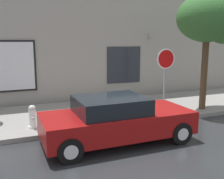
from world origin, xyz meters
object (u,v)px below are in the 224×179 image
street_tree (211,20)px  stop_sign (165,68)px  parked_car (116,120)px  fire_hydrant (32,117)px

street_tree → stop_sign: (-1.92, 0.11, -1.78)m
street_tree → parked_car: bearing=-161.1°
fire_hydrant → street_tree: bearing=-1.7°
street_tree → stop_sign: size_ratio=1.85×
stop_sign → street_tree: bearing=-3.1°
parked_car → stop_sign: stop_sign is taller
parked_car → stop_sign: 3.44m
parked_car → street_tree: street_tree is taller
parked_car → street_tree: bearing=18.9°
parked_car → street_tree: size_ratio=0.94×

